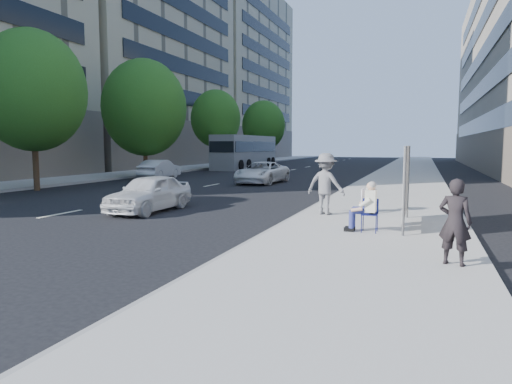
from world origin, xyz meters
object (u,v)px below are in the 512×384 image
at_px(bus, 246,152).
at_px(white_sedan_near, 149,193).
at_px(white_sedan_far, 262,173).
at_px(motorcycle, 324,177).
at_px(jogger, 326,184).
at_px(white_sedan_mid, 160,169).
at_px(seated_protester, 366,204).
at_px(pedestrian_woman, 455,222).
at_px(protest_banner, 406,181).

bearing_deg(bus, white_sedan_near, -74.93).
height_order(white_sedan_far, motorcycle, motorcycle).
relative_size(jogger, white_sedan_mid, 0.49).
relative_size(jogger, white_sedan_near, 0.51).
relative_size(seated_protester, pedestrian_woman, 0.81).
bearing_deg(seated_protester, white_sedan_far, 118.44).
bearing_deg(white_sedan_far, jogger, -59.39).
bearing_deg(bus, protest_banner, -61.19).
height_order(jogger, pedestrian_woman, jogger).
distance_m(seated_protester, white_sedan_mid, 22.67).
bearing_deg(motorcycle, bus, 126.39).
bearing_deg(seated_protester, white_sedan_near, 165.20).
bearing_deg(white_sedan_mid, pedestrian_woman, 128.76).
bearing_deg(pedestrian_woman, jogger, -40.58).
height_order(seated_protester, white_sedan_mid, seated_protester).
distance_m(white_sedan_mid, bus, 15.81).
distance_m(protest_banner, white_sedan_mid, 22.48).
xyz_separation_m(seated_protester, pedestrian_woman, (1.94, -2.76, 0.09)).
xyz_separation_m(seated_protester, protest_banner, (0.92, 1.28, 0.53)).
bearing_deg(white_sedan_mid, seated_protester, 130.07).
height_order(white_sedan_mid, motorcycle, motorcycle).
bearing_deg(protest_banner, pedestrian_woman, -75.84).
height_order(jogger, motorcycle, jogger).
height_order(jogger, white_sedan_far, jogger).
bearing_deg(white_sedan_near, white_sedan_far, 91.64).
bearing_deg(protest_banner, jogger, 152.45).
xyz_separation_m(jogger, protest_banner, (2.48, -1.29, 0.27)).
bearing_deg(jogger, white_sedan_near, 18.27).
distance_m(pedestrian_woman, protest_banner, 4.19).
xyz_separation_m(pedestrian_woman, white_sedan_mid, (-18.03, 18.72, -0.29)).
distance_m(seated_protester, protest_banner, 1.66).
xyz_separation_m(jogger, white_sedan_mid, (-14.53, 13.39, -0.47)).
bearing_deg(protest_banner, bus, 118.67).
bearing_deg(jogger, seated_protester, 134.83).
distance_m(jogger, bus, 32.44).
height_order(motorcycle, bus, bus).
bearing_deg(white_sedan_near, bus, 105.73).
xyz_separation_m(pedestrian_woman, motorcycle, (-5.54, 15.03, -0.32)).
bearing_deg(bus, pedestrian_woman, -62.73).
bearing_deg(bus, jogger, -63.94).
bearing_deg(white_sedan_far, white_sedan_mid, 174.50).
bearing_deg(protest_banner, seated_protester, -125.66).
distance_m(motorcycle, bus, 22.97).
height_order(white_sedan_near, bus, bus).
height_order(protest_banner, motorcycle, protest_banner).
relative_size(white_sedan_near, motorcycle, 1.90).
height_order(white_sedan_near, motorcycle, motorcycle).
bearing_deg(white_sedan_near, jogger, 5.44).
distance_m(jogger, motorcycle, 9.92).
xyz_separation_m(seated_protester, white_sedan_far, (-8.01, 14.79, -0.21)).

